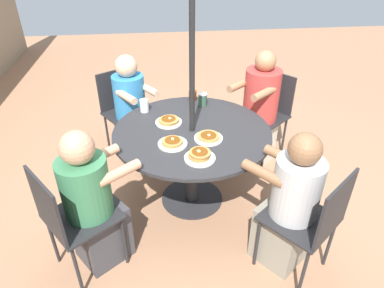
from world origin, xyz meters
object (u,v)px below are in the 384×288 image
pancake_plate_b (169,121)px  pancake_plate_c (200,156)px  diner_west (132,113)px  coffee_cup (203,99)px  patio_chair_east (312,219)px  patio_chair_west (124,107)px  diner_north (93,205)px  pancake_plate_d (209,137)px  patio_chair_north (70,216)px  patio_chair_south (267,110)px  patio_table (192,143)px  diner_east (289,207)px  drinking_glass_a (144,106)px  pancake_plate_a (172,143)px  diner_south (258,114)px  syrup_bottle (193,95)px

pancake_plate_b → pancake_plate_c: 0.59m
diner_west → coffee_cup: bearing=119.9°
patio_chair_east → patio_chair_west: size_ratio=1.00×
diner_north → pancake_plate_d: 1.00m
diner_west → patio_chair_north: bearing=42.0°
diner_north → patio_chair_south: size_ratio=1.24×
patio_chair_west → pancake_plate_b: size_ratio=3.98×
diner_west → pancake_plate_b: bearing=84.3°
patio_table → patio_chair_south: bearing=-51.5°
diner_east → pancake_plate_b: diner_east is taller
diner_west → drinking_glass_a: 0.51m
diner_east → coffee_cup: 1.31m
diner_north → diner_west: size_ratio=0.99×
pancake_plate_a → drinking_glass_a: bearing=19.9°
patio_chair_south → diner_south: (-0.11, 0.13, 0.01)m
diner_south → patio_chair_west: size_ratio=1.32×
patio_chair_east → syrup_bottle: size_ratio=6.82×
diner_north → patio_chair_west: bearing=138.0°
patio_chair_north → pancake_plate_a: 0.89m
patio_chair_north → patio_chair_south: 2.25m
pancake_plate_c → diner_east: bearing=-119.7°
pancake_plate_b → drinking_glass_a: (0.24, 0.20, 0.04)m
patio_chair_south → coffee_cup: patio_chair_south is taller
patio_chair_east → pancake_plate_b: bearing=92.4°
diner_east → pancake_plate_a: 0.97m
pancake_plate_a → pancake_plate_c: 0.28m
patio_chair_north → diner_south: diner_south is taller
pancake_plate_b → diner_north: bearing=141.1°
patio_chair_west → drinking_glass_a: bearing=79.9°
coffee_cup → drinking_glass_a: 0.54m
diner_south → pancake_plate_b: bearing=77.4°
patio_chair_east → patio_chair_west: bearing=87.8°
diner_east → pancake_plate_c: 0.72m
patio_chair_west → diner_west: size_ratio=0.80×
pancake_plate_c → pancake_plate_d: bearing=-22.0°
pancake_plate_b → coffee_cup: (0.31, -0.33, 0.04)m
pancake_plate_a → syrup_bottle: size_ratio=1.71×
patio_chair_east → drinking_glass_a: (1.27, 1.08, 0.27)m
pancake_plate_c → coffee_cup: 0.88m
pancake_plate_b → patio_chair_north: bearing=138.9°
pancake_plate_d → syrup_bottle: bearing=3.3°
diner_south → pancake_plate_d: (-0.74, 0.63, 0.21)m
diner_north → patio_chair_east: (-0.31, -1.46, 0.01)m
patio_table → patio_chair_north: 1.13m
pancake_plate_a → syrup_bottle: bearing=-17.5°
patio_table → syrup_bottle: 0.61m
patio_table → pancake_plate_a: bearing=139.2°
patio_chair_north → syrup_bottle: (1.25, -0.97, 0.26)m
patio_chair_west → drinking_glass_a: 0.65m
diner_north → coffee_cup: diner_north is taller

